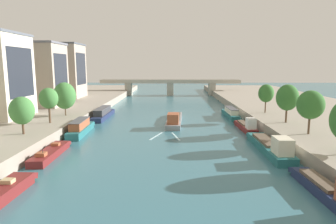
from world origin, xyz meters
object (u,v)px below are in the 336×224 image
moored_boat_left_upstream (81,128)px  tree_left_by_lamp (22,111)px  tree_right_nearest (311,105)px  moored_boat_right_far (328,190)px  tree_right_end_of_row (287,98)px  moored_boat_right_gap_after (271,146)px  moored_boat_right_second (246,126)px  tree_left_second (49,98)px  moored_boat_left_second (51,153)px  bridge_far (170,85)px  tree_right_far (266,93)px  barge_midriver (174,119)px  tree_left_past_mid (65,96)px  moored_boat_left_end (103,113)px  moored_boat_right_near (231,113)px

moored_boat_left_upstream → tree_left_by_lamp: 12.03m
tree_right_nearest → moored_boat_right_far: bearing=-109.3°
tree_right_end_of_row → moored_boat_right_gap_after: bearing=-119.2°
moored_boat_right_second → tree_right_nearest: 15.05m
tree_left_second → moored_boat_left_second: bearing=-67.3°
moored_boat_right_second → bridge_far: bridge_far is taller
tree_right_end_of_row → tree_right_far: tree_right_end_of_row is taller
moored_boat_left_upstream → moored_boat_right_second: (32.25, 3.56, -0.30)m
moored_boat_right_second → moored_boat_left_second: bearing=-151.7°
barge_midriver → moored_boat_right_second: barge_midriver is taller
moored_boat_left_second → tree_left_past_mid: (-5.65, 21.55, 5.90)m
moored_boat_right_second → tree_left_past_mid: bearing=173.7°
moored_boat_left_second → tree_left_second: 15.93m
moored_boat_left_second → moored_boat_right_gap_after: (32.08, 2.31, 0.44)m
moored_boat_right_far → tree_right_far: bearing=81.1°
tree_right_nearest → tree_left_past_mid: bearing=159.9°
moored_boat_left_upstream → moored_boat_right_second: bearing=6.3°
tree_left_second → tree_right_end_of_row: bearing=1.3°
tree_left_past_mid → bridge_far: (22.05, 64.19, -2.17)m
tree_left_second → tree_right_nearest: bearing=-10.5°
moored_boat_left_end → moored_boat_right_far: bearing=-53.4°
moored_boat_left_upstream → tree_right_nearest: 40.25m
moored_boat_left_upstream → tree_right_nearest: (38.93, -8.55, 5.64)m
moored_boat_right_far → moored_boat_right_second: (-0.34, 30.20, -0.06)m
moored_boat_right_far → moored_boat_right_gap_after: (-0.48, 15.14, 0.06)m
moored_boat_right_far → moored_boat_left_second: bearing=158.5°
barge_midriver → bridge_far: (-1.43, 61.50, 3.38)m
tree_left_second → tree_right_nearest: tree_right_nearest is taller
tree_right_end_of_row → moored_boat_right_second: bearing=157.2°
barge_midriver → tree_left_past_mid: bearing=-173.5°
tree_left_by_lamp → moored_boat_left_end: bearing=76.4°
moored_boat_right_gap_after → tree_right_end_of_row: (6.85, 12.24, 5.92)m
moored_boat_left_second → moored_boat_left_end: moored_boat_left_end is taller
tree_left_past_mid → tree_right_nearest: tree_left_past_mid is taller
moored_boat_left_end → tree_left_second: 19.07m
tree_right_nearest → tree_right_far: size_ratio=1.06×
barge_midriver → moored_boat_right_far: size_ratio=1.53×
tree_left_second → tree_right_end_of_row: tree_right_end_of_row is taller
tree_right_nearest → tree_right_far: 20.76m
moored_boat_left_end → bridge_far: bearing=73.6°
moored_boat_right_gap_after → tree_left_by_lamp: (-38.18, 2.26, 4.91)m
moored_boat_right_gap_after → barge_midriver: bearing=123.0°
tree_left_second → bridge_far: bearing=73.0°
tree_left_by_lamp → moored_boat_right_second: bearing=18.5°
moored_boat_right_near → tree_right_end_of_row: (6.99, -17.30, 5.86)m
barge_midriver → bridge_far: 61.61m
moored_boat_left_second → moored_boat_right_second: (32.22, 17.37, 0.32)m
tree_left_past_mid → tree_right_end_of_row: size_ratio=0.99×
moored_boat_left_upstream → tree_left_past_mid: 10.93m
moored_boat_right_far → bridge_far: bridge_far is taller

